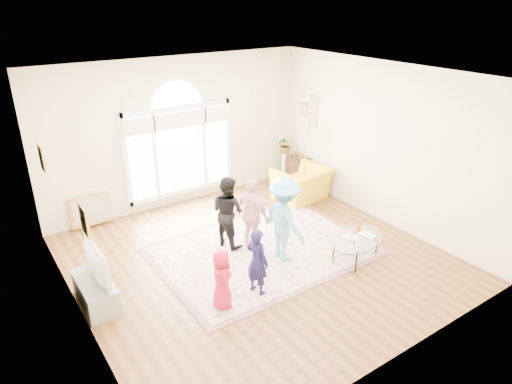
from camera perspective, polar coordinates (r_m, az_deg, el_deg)
ground at (r=8.23m, az=0.13°, el=-8.28°), size 6.00×6.00×0.00m
room_shell at (r=9.86m, az=-9.23°, el=6.94°), size 6.00×6.00×6.00m
area_rug at (r=8.44m, az=0.87°, el=-7.32°), size 3.60×2.60×0.02m
rug_border at (r=8.44m, az=0.87°, el=-7.35°), size 3.80×2.80×0.01m
tv_console at (r=7.44m, az=-19.42°, el=-11.75°), size 0.45×1.00×0.42m
television at (r=7.17m, az=-19.90°, el=-8.47°), size 0.17×1.00×0.58m
coffee_table at (r=8.20m, az=12.45°, el=-5.77°), size 1.37×1.07×0.54m
armchair at (r=10.40m, az=5.74°, el=0.98°), size 1.22×1.10×0.73m
side_cabinet at (r=11.24m, az=5.22°, el=2.67°), size 0.40×0.50×0.70m
floor_lamp at (r=10.40m, az=6.27°, el=6.32°), size 0.28×0.28×1.51m
plant_pedestal at (r=11.47m, az=3.68°, el=3.17°), size 0.20×0.20×0.70m
potted_plant at (r=11.28m, az=3.75°, el=5.92°), size 0.49×0.46×0.45m
leaning_picture at (r=9.87m, az=-19.68°, el=-4.01°), size 0.80×0.14×0.62m
child_red at (r=6.84m, az=-4.31°, el=-10.79°), size 0.39×0.51×0.94m
child_navy at (r=7.07m, az=0.15°, el=-8.66°), size 0.36×0.46×1.10m
child_black at (r=8.33m, az=-3.56°, el=-2.44°), size 0.67×0.77×1.35m
child_pink at (r=8.15m, az=-0.44°, el=-2.88°), size 0.46×0.85×1.38m
child_blue at (r=7.87m, az=3.60°, el=-3.44°), size 0.57×0.98×1.51m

